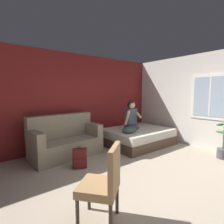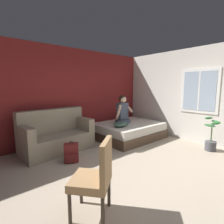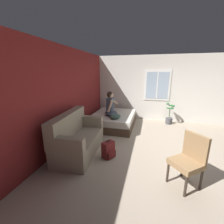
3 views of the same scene
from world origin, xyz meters
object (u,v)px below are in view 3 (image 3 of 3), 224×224
Objects in this scene: person_seated at (111,106)px; side_chair at (189,159)px; throw_pillow at (115,116)px; cell_phone at (116,118)px; bed at (113,120)px; potted_plant at (169,116)px; backpack at (108,150)px; couch at (77,138)px.

side_chair is at bearing -139.91° from person_seated.
cell_phone is at bearing -101.59° from throw_pillow.
bed is 2.31× the size of potted_plant.
cell_phone is at bearing -137.87° from person_seated.
side_chair is 1.15× the size of potted_plant.
person_seated is 0.50m from throw_pillow.
backpack is (-2.21, -0.43, -0.04)m from bed.
bed is at bearing -10.89° from couch.
couch is 3.89m from potted_plant.
backpack is at bearing -92.57° from couch.
couch is 3.66× the size of throw_pillow.
side_chair is (-2.73, -2.06, 0.30)m from bed.
bed is 2.24× the size of person_seated.
backpack is 3.18× the size of cell_phone.
couch is 2.04m from person_seated.
bed reaches higher than backpack.
person_seated is at bearing 40.09° from side_chair.
throw_pillow is at bearing -20.77° from couch.
cell_phone is at bearing -155.70° from bed.
couch is 12.21× the size of cell_phone.
potted_plant is at bearing -40.74° from couch.
cell_phone reaches higher than backpack.
cell_phone reaches higher than bed.
cell_phone is (1.63, -0.66, 0.09)m from couch.
side_chair reaches higher than backpack.
side_chair reaches higher than cell_phone.
person_seated is at bearing -10.60° from couch.
couch is at bearing 139.26° from potted_plant.
backpack is 3.43m from potted_plant.
person_seated is at bearing 166.57° from bed.
person_seated is (2.51, 2.12, 0.30)m from side_chair.
bed is 3.44m from side_chair.
backpack is at bearing -166.53° from person_seated.
potted_plant is at bearing -69.95° from bed.
couch is 3.84× the size of backpack.
couch is 2.07× the size of potted_plant.
person_seated is 0.57m from cell_phone.
backpack is (-1.99, -0.48, -0.64)m from person_seated.
couch is 2.55m from side_chair.
person_seated is at bearing 13.47° from backpack.
couch is at bearing 77.30° from side_chair.
side_chair is (-0.56, -2.48, 0.14)m from couch.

